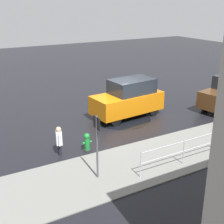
{
  "coord_description": "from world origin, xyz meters",
  "views": [
    {
      "loc": [
        7.96,
        13.1,
        6.08
      ],
      "look_at": [
        0.86,
        0.68,
        0.9
      ],
      "focal_mm": 50.0,
      "sensor_mm": 36.0,
      "label": 1
    }
  ],
  "objects_px": {
    "sign_post": "(97,138)",
    "moving_hatchback": "(128,98)",
    "pedestrian": "(59,139)",
    "fire_hydrant": "(87,142)"
  },
  "relations": [
    {
      "from": "moving_hatchback",
      "to": "pedestrian",
      "type": "distance_m",
      "value": 5.45
    },
    {
      "from": "fire_hydrant",
      "to": "sign_post",
      "type": "distance_m",
      "value": 2.53
    },
    {
      "from": "pedestrian",
      "to": "fire_hydrant",
      "type": "bearing_deg",
      "value": 164.67
    },
    {
      "from": "moving_hatchback",
      "to": "fire_hydrant",
      "type": "height_order",
      "value": "moving_hatchback"
    },
    {
      "from": "fire_hydrant",
      "to": "pedestrian",
      "type": "bearing_deg",
      "value": -15.33
    },
    {
      "from": "moving_hatchback",
      "to": "pedestrian",
      "type": "bearing_deg",
      "value": 25.96
    },
    {
      "from": "moving_hatchback",
      "to": "sign_post",
      "type": "relative_size",
      "value": 1.68
    },
    {
      "from": "moving_hatchback",
      "to": "sign_post",
      "type": "xyz_separation_m",
      "value": [
        4.38,
        4.84,
        0.55
      ]
    },
    {
      "from": "sign_post",
      "to": "moving_hatchback",
      "type": "bearing_deg",
      "value": -132.16
    },
    {
      "from": "moving_hatchback",
      "to": "fire_hydrant",
      "type": "bearing_deg",
      "value": 35.44
    }
  ]
}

